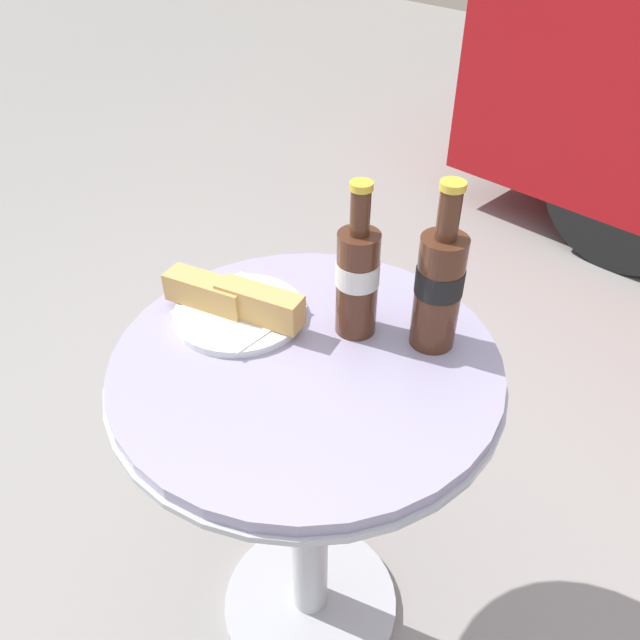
{
  "coord_description": "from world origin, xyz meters",
  "views": [
    {
      "loc": [
        0.5,
        -0.46,
        1.28
      ],
      "look_at": [
        0.0,
        0.03,
        0.74
      ],
      "focal_mm": 35.0,
      "sensor_mm": 36.0,
      "label": 1
    }
  ],
  "objects_px": {
    "bistro_table": "(308,447)",
    "cola_bottle_right": "(439,285)",
    "lunch_plate_near": "(237,305)",
    "cola_bottle_left": "(357,277)"
  },
  "relations": [
    {
      "from": "bistro_table",
      "to": "cola_bottle_right",
      "type": "xyz_separation_m",
      "value": [
        0.11,
        0.16,
        0.3
      ]
    },
    {
      "from": "cola_bottle_right",
      "to": "lunch_plate_near",
      "type": "xyz_separation_m",
      "value": [
        -0.25,
        -0.17,
        -0.08
      ]
    },
    {
      "from": "bistro_table",
      "to": "cola_bottle_right",
      "type": "height_order",
      "value": "cola_bottle_right"
    },
    {
      "from": "bistro_table",
      "to": "lunch_plate_near",
      "type": "xyz_separation_m",
      "value": [
        -0.14,
        -0.01,
        0.22
      ]
    },
    {
      "from": "cola_bottle_left",
      "to": "lunch_plate_near",
      "type": "height_order",
      "value": "cola_bottle_left"
    },
    {
      "from": "lunch_plate_near",
      "to": "bistro_table",
      "type": "bearing_deg",
      "value": 4.96
    },
    {
      "from": "cola_bottle_left",
      "to": "lunch_plate_near",
      "type": "xyz_separation_m",
      "value": [
        -0.15,
        -0.11,
        -0.07
      ]
    },
    {
      "from": "bistro_table",
      "to": "cola_bottle_left",
      "type": "bearing_deg",
      "value": 86.05
    },
    {
      "from": "cola_bottle_right",
      "to": "cola_bottle_left",
      "type": "bearing_deg",
      "value": -149.14
    },
    {
      "from": "cola_bottle_left",
      "to": "cola_bottle_right",
      "type": "bearing_deg",
      "value": 30.86
    }
  ]
}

